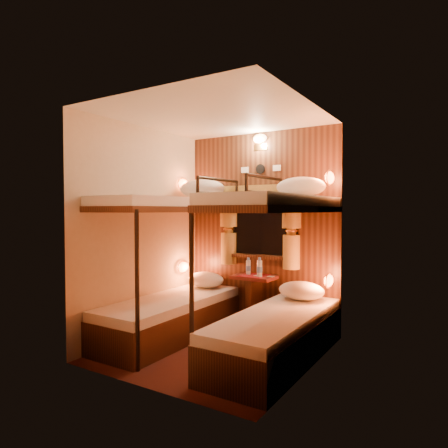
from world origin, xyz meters
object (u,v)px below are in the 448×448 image
Objects in this scene: bunk_left at (171,288)px; bunk_right at (277,302)px; bottle_right at (260,269)px; bottle_left at (248,267)px; table at (254,295)px.

bunk_left is 1.00× the size of bunk_right.
bottle_right is at bearing 43.77° from bunk_left.
bunk_right is 8.98× the size of bottle_left.
bottle_right is at bearing -30.06° from table.
table is 2.80× the size of bottle_right.
bunk_right is 1.02m from table.
table is (0.65, 0.78, -0.14)m from bunk_left.
bunk_right reaches higher than table.
table is at bearing 149.94° from bottle_right.
bunk_left reaches higher than bottle_left.
bottle_left is 0.90× the size of bottle_right.
bunk_right is at bearing 0.00° from bunk_left.
table is 3.09× the size of bottle_left.
bottle_left is at bearing 166.04° from table.
bunk_right is at bearing -52.98° from bottle_right.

